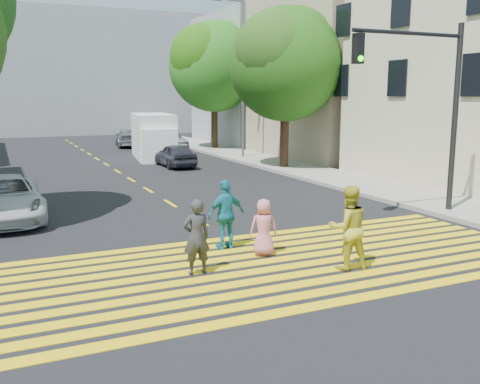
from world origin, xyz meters
TOP-DOWN VIEW (x-y plane):
  - ground at (0.00, 0.00)m, footprint 120.00×120.00m
  - sidewalk_right at (8.50, 15.00)m, footprint 3.00×60.00m
  - crosswalk at (0.00, 1.28)m, footprint 13.40×5.30m
  - lane_line at (0.00, 22.50)m, footprint 0.12×34.40m
  - building_right_tan at (15.00, 19.00)m, footprint 10.00×10.00m
  - building_right_grey at (15.00, 30.00)m, footprint 10.00×10.00m
  - backdrop_block at (0.00, 48.00)m, footprint 30.00×8.00m
  - tree_right_near at (8.15, 15.28)m, footprint 7.38×7.32m
  - tree_right_far at (8.71, 26.39)m, footprint 7.68×7.47m
  - pedestrian_man at (-1.74, 1.41)m, footprint 0.60×0.40m
  - pedestrian_woman at (1.41, 0.36)m, footprint 1.04×0.89m
  - pedestrian_child at (0.18, 2.03)m, footprint 0.76×0.59m
  - pedestrian_extra at (-0.40, 2.96)m, footprint 1.07×0.56m
  - white_sedan at (-5.43, 8.60)m, footprint 2.30×4.91m
  - dark_car_near at (3.22, 18.48)m, footprint 1.50×3.71m
  - silver_car at (3.57, 31.10)m, footprint 2.42×4.71m
  - dark_car_parked at (5.58, 27.48)m, footprint 1.92×4.08m
  - white_van at (3.23, 22.71)m, footprint 2.89×5.94m
  - traffic_signal at (6.65, 3.66)m, footprint 4.08×0.35m
  - street_lamp at (7.92, 20.35)m, footprint 2.12×0.52m

SIDE VIEW (x-z plane):
  - ground at x=0.00m, z-range 0.00..0.00m
  - lane_line at x=0.00m, z-range 0.00..0.01m
  - crosswalk at x=0.00m, z-range 0.00..0.01m
  - sidewalk_right at x=8.50m, z-range 0.00..0.15m
  - dark_car_near at x=3.22m, z-range 0.00..1.26m
  - dark_car_parked at x=5.58m, z-range 0.00..1.29m
  - silver_car at x=3.57m, z-range 0.00..1.31m
  - white_sedan at x=-5.43m, z-range 0.00..1.36m
  - pedestrian_child at x=0.18m, z-range 0.00..1.38m
  - pedestrian_man at x=-1.74m, z-range 0.00..1.64m
  - pedestrian_extra at x=-0.40m, z-range 0.00..1.74m
  - pedestrian_woman at x=1.41m, z-range 0.00..1.88m
  - white_van at x=3.23m, z-range -0.07..2.62m
  - traffic_signal at x=6.65m, z-range 0.88..6.86m
  - building_right_tan at x=15.00m, z-range 0.00..10.00m
  - building_right_grey at x=15.00m, z-range 0.00..10.00m
  - street_lamp at x=7.92m, z-range 0.69..10.07m
  - tree_right_near at x=8.15m, z-range 1.47..9.82m
  - backdrop_block at x=0.00m, z-range 0.00..12.00m
  - tree_right_far at x=8.71m, z-range 1.58..10.62m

